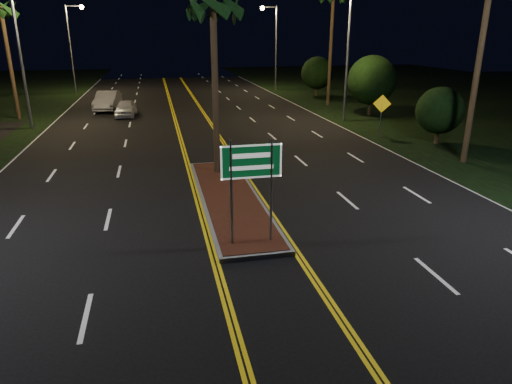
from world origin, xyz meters
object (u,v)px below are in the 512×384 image
object	(u,v)px
streetlight_left_far	(73,39)
shrub_near	(440,111)
warning_sign	(382,109)
streetlight_right_mid	(343,41)
streetlight_left_mid	(25,42)
palm_left_far	(1,10)
shrub_far	(317,73)
streetlight_right_far	(273,38)
car_far	(108,99)
highway_sign	(251,171)
palm_median	(213,5)
median_island	(230,198)
car_near	(125,107)
shrub_mid	(372,80)

from	to	relation	value
streetlight_left_far	shrub_near	distance (m)	38.67
shrub_near	warning_sign	distance (m)	3.46
streetlight_right_mid	streetlight_left_far	bearing A→B (deg)	133.97
streetlight_left_mid	streetlight_left_far	distance (m)	20.00
streetlight_left_far	palm_left_far	size ratio (longest dim) A/B	1.02
streetlight_left_far	shrub_far	bearing A→B (deg)	-18.14
streetlight_left_mid	streetlight_right_far	world-z (taller)	same
car_far	shrub_near	bearing A→B (deg)	-34.75
highway_sign	palm_median	distance (m)	9.11
palm_median	warning_sign	distance (m)	13.81
palm_median	warning_sign	world-z (taller)	palm_median
streetlight_right_mid	warning_sign	world-z (taller)	streetlight_right_mid
median_island	palm_left_far	distance (m)	25.76
streetlight_left_far	car_near	xyz separation A→B (m)	(5.70, -16.40, -4.93)
palm_median	median_island	bearing A→B (deg)	-90.00
palm_left_far	shrub_mid	world-z (taller)	palm_left_far
highway_sign	shrub_mid	xyz separation A→B (m)	(14.00, 21.20, 0.32)
shrub_far	car_near	world-z (taller)	shrub_far
car_near	car_far	world-z (taller)	car_far
warning_sign	shrub_near	bearing A→B (deg)	-24.82
palm_left_far	median_island	bearing A→B (deg)	-58.64
median_island	warning_sign	xyz separation A→B (m)	(11.12, 9.50, 1.63)
shrub_mid	car_far	distance (m)	21.80
palm_left_far	car_far	size ratio (longest dim) A/B	1.59
median_island	car_near	world-z (taller)	car_near
streetlight_left_mid	streetlight_right_mid	bearing A→B (deg)	-5.38
median_island	palm_left_far	bearing A→B (deg)	121.36
shrub_mid	car_near	world-z (taller)	shrub_mid
streetlight_left_mid	shrub_mid	bearing A→B (deg)	0.00
shrub_far	car_far	xyz separation A→B (m)	(-20.33, -4.91, -1.41)
car_near	car_far	size ratio (longest dim) A/B	0.79
median_island	streetlight_left_mid	xyz separation A→B (m)	(-10.61, 17.00, 5.57)
palm_median	shrub_mid	distance (m)	19.97
median_island	streetlight_left_mid	size ratio (longest dim) A/B	1.14
streetlight_right_mid	median_island	bearing A→B (deg)	-125.28
shrub_mid	streetlight_left_mid	bearing A→B (deg)	180.00
streetlight_left_far	streetlight_right_far	distance (m)	21.32
median_island	warning_sign	bearing A→B (deg)	40.51
streetlight_right_far	warning_sign	xyz separation A→B (m)	(0.51, -25.50, -3.95)
streetlight_left_mid	streetlight_left_far	bearing A→B (deg)	90.00
streetlight_left_far	shrub_far	world-z (taller)	streetlight_left_far
streetlight_right_mid	palm_median	size ratio (longest dim) A/B	1.08
palm_left_far	car_near	distance (m)	10.56
streetlight_left_mid	warning_sign	world-z (taller)	streetlight_left_mid
streetlight_left_far	shrub_mid	size ratio (longest dim) A/B	1.95
shrub_near	car_far	world-z (taller)	shrub_near
median_island	car_near	distance (m)	21.19
shrub_far	car_far	distance (m)	20.96
streetlight_left_mid	median_island	bearing A→B (deg)	-58.02
highway_sign	shrub_far	bearing A→B (deg)	67.43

